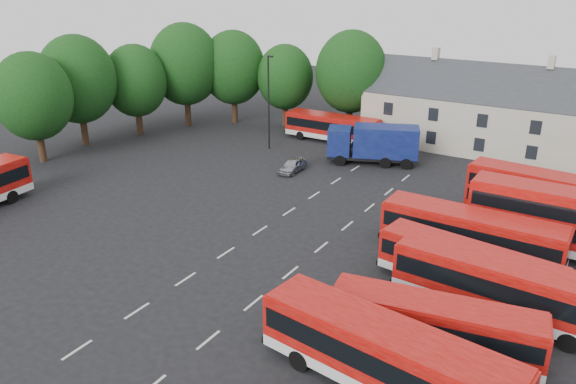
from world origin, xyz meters
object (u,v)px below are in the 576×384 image
at_px(bus_dd_south, 557,218).
at_px(box_truck, 374,143).
at_px(silver_car, 293,165).
at_px(lamppost, 269,100).
at_px(bus_row_a, 386,354).

height_order(bus_dd_south, box_truck, bus_dd_south).
relative_size(silver_car, lamppost, 0.38).
bearing_deg(silver_car, lamppost, 137.84).
bearing_deg(bus_dd_south, silver_car, 168.23).
relative_size(bus_row_a, silver_car, 3.32).
distance_m(silver_car, lamppost, 8.90).
distance_m(box_truck, lamppost, 11.71).
bearing_deg(lamppost, box_truck, 5.79).
bearing_deg(bus_row_a, silver_car, 136.25).
height_order(bus_row_a, bus_dd_south, bus_dd_south).
bearing_deg(bus_row_a, bus_dd_south, 83.67).
height_order(bus_row_a, box_truck, box_truck).
height_order(silver_car, lamppost, lamppost).
height_order(box_truck, silver_car, box_truck).
bearing_deg(lamppost, bus_row_a, -48.85).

